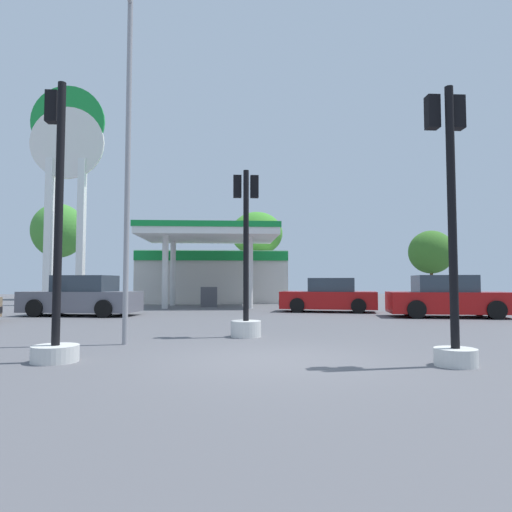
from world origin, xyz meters
The scene contains 13 objects.
ground_plane centered at (0.00, 0.00, 0.00)m, with size 90.00×90.00×0.00m, color #56565B.
gas_station centered at (-1.92, 22.80, 1.98)m, with size 9.70×12.48×4.44m.
station_pole_sign centered at (-10.77, 19.75, 8.70)m, with size 4.46×0.56×13.48m.
car_1 centered at (7.78, 9.22, 0.74)m, with size 4.86×2.75×1.64m.
car_2 centered at (3.82, 12.64, 0.71)m, with size 4.67×2.89×1.56m.
car_3 centered at (-6.81, 10.86, 0.74)m, with size 4.85×2.69×1.64m.
traffic_signal_0 centered at (-0.35, 3.34, 1.29)m, with size 0.76×0.76×4.22m.
traffic_signal_1 centered at (-3.76, -0.03, 1.39)m, with size 0.78×0.78×4.91m.
traffic_signal_2 centered at (2.93, -0.76, 1.83)m, with size 0.68×0.70×4.66m.
tree_0 centered at (-14.69, 29.16, 5.53)m, with size 4.20×4.20×7.75m.
tree_1 centered at (1.37, 27.81, 5.25)m, with size 4.13×4.13×7.00m.
tree_2 centered at (16.15, 28.87, 3.90)m, with size 3.70×3.70×5.73m.
corner_streetlamp centered at (-3.05, 1.89, 4.65)m, with size 0.24×1.48×7.86m.
Camera 1 is at (-0.74, -8.03, 1.36)m, focal length 31.60 mm.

